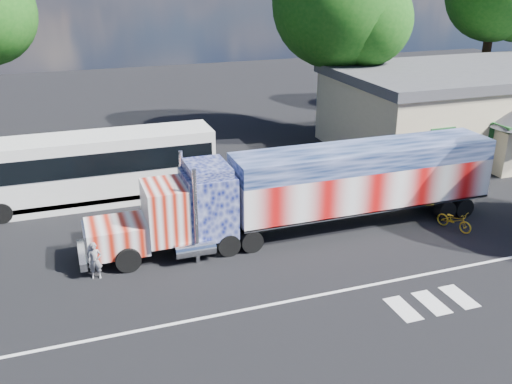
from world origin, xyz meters
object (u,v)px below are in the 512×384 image
object	(u,v)px
semi_truck	(317,188)
tree_ne_a	(338,4)
bicycle	(454,220)
woman	(95,261)
coach_bus	(95,168)

from	to	relation	value
semi_truck	tree_ne_a	world-z (taller)	tree_ne_a
bicycle	semi_truck	bearing A→B (deg)	139.41
woman	bicycle	distance (m)	15.95
semi_truck	bicycle	distance (m)	6.59
semi_truck	tree_ne_a	distance (m)	17.25
coach_bus	bicycle	distance (m)	17.65
semi_truck	bicycle	bearing A→B (deg)	-18.85
woman	bicycle	xyz separation A→B (m)	(15.92, -0.94, -0.29)
coach_bus	woman	world-z (taller)	coach_bus
woman	tree_ne_a	xyz separation A→B (m)	(17.58, 14.96, 8.17)
coach_bus	tree_ne_a	distance (m)	19.57
semi_truck	woman	size ratio (longest dim) A/B	12.68
coach_bus	bicycle	size ratio (longest dim) A/B	6.91
coach_bus	woman	bearing A→B (deg)	-95.34
woman	bicycle	bearing A→B (deg)	6.28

